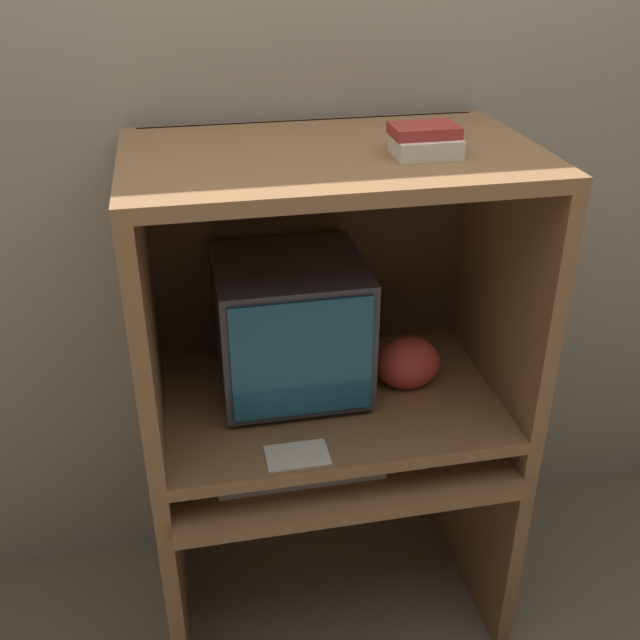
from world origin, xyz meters
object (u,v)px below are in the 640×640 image
object	(u,v)px
keyboard	(299,468)
snack_bag	(408,363)
mouse	(398,451)
book_stack	(425,141)
crt_monitor	(290,325)

from	to	relation	value
keyboard	snack_bag	world-z (taller)	snack_bag
keyboard	snack_bag	bearing A→B (deg)	26.16
keyboard	mouse	world-z (taller)	same
snack_bag	book_stack	bearing A→B (deg)	-105.79
keyboard	mouse	xyz separation A→B (m)	(0.27, 0.02, 0.00)
crt_monitor	keyboard	distance (m)	0.38
keyboard	book_stack	distance (m)	0.89
crt_monitor	mouse	distance (m)	0.45
book_stack	keyboard	bearing A→B (deg)	-166.50
mouse	snack_bag	size ratio (longest dim) A/B	0.32
keyboard	crt_monitor	bearing A→B (deg)	85.23
crt_monitor	keyboard	xyz separation A→B (m)	(-0.02, -0.22, -0.30)
snack_bag	mouse	bearing A→B (deg)	-112.81
crt_monitor	book_stack	xyz separation A→B (m)	(0.29, -0.15, 0.53)
crt_monitor	keyboard	size ratio (longest dim) A/B	0.90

